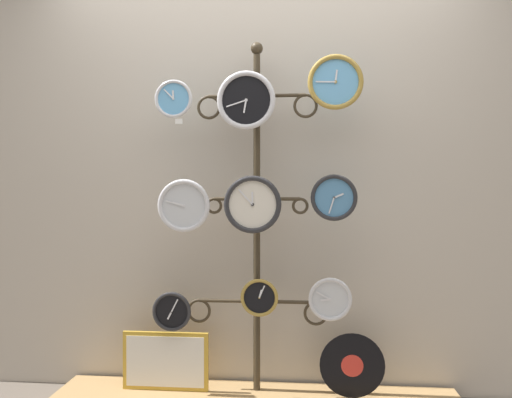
{
  "coord_description": "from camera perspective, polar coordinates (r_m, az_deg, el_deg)",
  "views": [
    {
      "loc": [
        0.24,
        -2.34,
        1.16
      ],
      "look_at": [
        0.0,
        0.36,
        1.12
      ],
      "focal_mm": 35.0,
      "sensor_mm": 36.0,
      "label": 1
    }
  ],
  "objects": [
    {
      "name": "picture_frame",
      "position": [
        2.95,
        -10.31,
        -17.77
      ],
      "size": [
        0.48,
        0.02,
        0.32
      ],
      "color": "gold",
      "rests_on": "low_shelf"
    },
    {
      "name": "clock_top_center",
      "position": [
        2.72,
        -1.13,
        11.21
      ],
      "size": [
        0.32,
        0.04,
        0.32
      ],
      "color": "black"
    },
    {
      "name": "clock_top_right",
      "position": [
        2.72,
        9.06,
        13.05
      ],
      "size": [
        0.29,
        0.04,
        0.29
      ],
      "color": "#60A8DB"
    },
    {
      "name": "clock_top_left",
      "position": [
        2.8,
        -9.38,
        11.2
      ],
      "size": [
        0.21,
        0.04,
        0.21
      ],
      "color": "#60A8DB"
    },
    {
      "name": "clock_middle_center",
      "position": [
        2.65,
        -0.39,
        -0.63
      ],
      "size": [
        0.31,
        0.04,
        0.31
      ],
      "color": "silver"
    },
    {
      "name": "display_stand",
      "position": [
        2.8,
        0.09,
        -7.97
      ],
      "size": [
        0.79,
        0.35,
        1.99
      ],
      "color": "#382D1E",
      "rests_on": "ground_plane"
    },
    {
      "name": "clock_bottom_left",
      "position": [
        2.83,
        -9.58,
        -12.55
      ],
      "size": [
        0.22,
        0.04,
        0.22
      ],
      "color": "black"
    },
    {
      "name": "price_tag_upper",
      "position": [
        2.77,
        -8.82,
        8.78
      ],
      "size": [
        0.04,
        0.0,
        0.03
      ],
      "color": "white"
    },
    {
      "name": "shop_wall",
      "position": [
        2.93,
        0.37,
        5.46
      ],
      "size": [
        4.4,
        0.04,
        2.8
      ],
      "color": "#BCB2A3",
      "rests_on": "ground_plane"
    },
    {
      "name": "clock_middle_left",
      "position": [
        2.72,
        -8.24,
        -0.76
      ],
      "size": [
        0.29,
        0.04,
        0.29
      ],
      "color": "silver"
    },
    {
      "name": "vinyl_record",
      "position": [
        2.85,
        10.94,
        -18.19
      ],
      "size": [
        0.35,
        0.01,
        0.35
      ],
      "color": "black",
      "rests_on": "low_shelf"
    },
    {
      "name": "clock_bottom_center",
      "position": [
        2.72,
        0.39,
        -11.19
      ],
      "size": [
        0.2,
        0.04,
        0.2
      ],
      "color": "black"
    },
    {
      "name": "clock_middle_right",
      "position": [
        2.67,
        8.9,
        0.15
      ],
      "size": [
        0.25,
        0.04,
        0.25
      ],
      "color": "#4C84B2"
    },
    {
      "name": "clock_bottom_right",
      "position": [
        2.73,
        8.46,
        -11.26
      ],
      "size": [
        0.23,
        0.04,
        0.23
      ],
      "color": "silver"
    }
  ]
}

